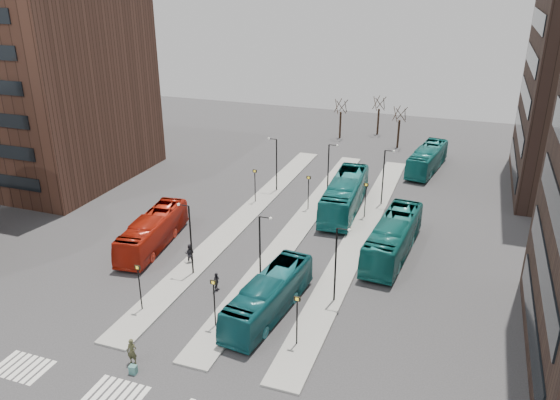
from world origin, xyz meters
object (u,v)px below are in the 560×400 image
(red_bus, at_px, (153,231))
(traveller, at_px, (132,352))
(teal_bus_b, at_px, (345,195))
(commuter_b, at_px, (216,282))
(teal_bus_a, at_px, (269,296))
(suitcase, at_px, (133,370))
(commuter_a, at_px, (190,254))
(teal_bus_c, at_px, (393,237))
(commuter_c, at_px, (258,309))
(teal_bus_d, at_px, (427,159))

(red_bus, xyz_separation_m, traveller, (7.55, -14.59, -0.60))
(teal_bus_b, distance_m, commuter_b, 19.64)
(teal_bus_a, bearing_deg, red_bus, 161.19)
(suitcase, distance_m, traveller, 1.17)
(teal_bus_a, distance_m, commuter_a, 10.28)
(teal_bus_a, distance_m, teal_bus_b, 20.32)
(red_bus, distance_m, traveller, 16.44)
(red_bus, relative_size, teal_bus_c, 0.89)
(commuter_c, bearing_deg, commuter_a, -91.33)
(red_bus, height_order, commuter_c, red_bus)
(commuter_b, height_order, commuter_c, commuter_b)
(traveller, height_order, commuter_c, traveller)
(red_bus, xyz_separation_m, teal_bus_c, (20.69, 5.81, 0.18))
(teal_bus_b, distance_m, teal_bus_c, 10.24)
(red_bus, xyz_separation_m, commuter_a, (4.62, -1.66, -0.61))
(commuter_a, bearing_deg, suitcase, 90.57)
(teal_bus_d, height_order, commuter_b, teal_bus_d)
(teal_bus_d, distance_m, commuter_c, 37.98)
(suitcase, xyz_separation_m, teal_bus_b, (6.27, 29.30, 1.50))
(commuter_b, bearing_deg, teal_bus_d, -18.62)
(traveller, bearing_deg, commuter_c, 42.52)
(suitcase, xyz_separation_m, teal_bus_c, (12.57, 21.23, 1.38))
(red_bus, distance_m, teal_bus_b, 20.00)
(red_bus, bearing_deg, suitcase, -69.40)
(suitcase, relative_size, teal_bus_c, 0.05)
(teal_bus_a, xyz_separation_m, teal_bus_c, (6.99, 12.23, 0.20))
(teal_bus_b, distance_m, teal_bus_d, 17.34)
(suitcase, xyz_separation_m, red_bus, (-8.12, 15.42, 1.21))
(commuter_a, bearing_deg, commuter_b, 128.03)
(red_bus, height_order, commuter_b, red_bus)
(teal_bus_a, distance_m, commuter_c, 1.24)
(red_bus, distance_m, commuter_a, 4.95)
(red_bus, relative_size, teal_bus_b, 0.84)
(teal_bus_b, height_order, teal_bus_d, teal_bus_b)
(teal_bus_b, bearing_deg, traveller, -106.28)
(teal_bus_b, distance_m, commuter_a, 18.38)
(teal_bus_a, height_order, teal_bus_c, teal_bus_c)
(traveller, xyz_separation_m, commuter_b, (1.17, 9.69, -0.12))
(red_bus, xyz_separation_m, teal_bus_b, (14.39, 13.88, 0.29))
(traveller, relative_size, commuter_b, 1.16)
(red_bus, relative_size, teal_bus_a, 1.02)
(teal_bus_a, bearing_deg, commuter_b, 169.26)
(commuter_a, height_order, commuter_c, commuter_a)
(commuter_b, bearing_deg, red_bus, 61.79)
(teal_bus_b, relative_size, commuter_a, 7.26)
(teal_bus_c, bearing_deg, teal_bus_a, -115.31)
(red_bus, bearing_deg, teal_bus_c, 8.51)
(teal_bus_a, bearing_deg, teal_bus_c, 66.55)
(suitcase, height_order, teal_bus_b, teal_bus_b)
(teal_bus_b, relative_size, teal_bus_c, 1.07)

